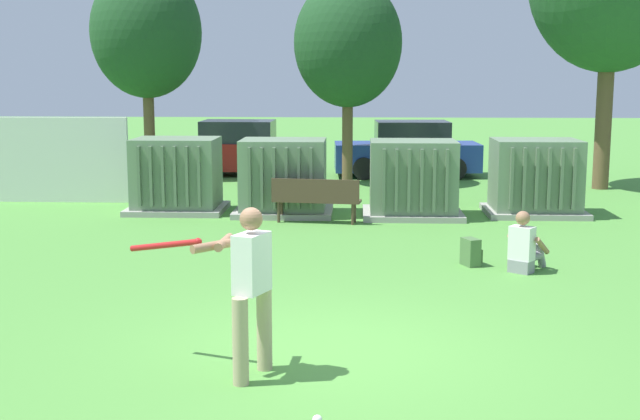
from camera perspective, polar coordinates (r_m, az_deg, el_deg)
name	(u,v)px	position (r m, az deg, el deg)	size (l,w,h in m)	color
ground_plane	(335,350)	(9.51, 1.02, -9.42)	(96.00, 96.00, 0.00)	#51933D
fence_panel	(28,160)	(21.10, -19.13, 3.23)	(4.80, 0.12, 2.00)	silver
transformer_west	(177,176)	(18.80, -9.65, 2.28)	(2.10, 1.70, 1.62)	#9E9B93
transformer_mid_west	(283,178)	(18.21, -2.48, 2.18)	(2.10, 1.70, 1.62)	#9E9B93
transformer_mid_east	(413,180)	(18.00, 6.28, 2.04)	(2.10, 1.70, 1.62)	#9E9B93
transformer_east	(535,178)	(18.74, 14.32, 2.10)	(2.10, 1.70, 1.62)	#9E9B93
park_bench	(316,197)	(17.13, -0.27, 0.87)	(1.84, 0.64, 0.92)	#4C3828
batter	(247,282)	(8.49, -4.95, -4.90)	(1.56, 0.91, 1.74)	tan
sports_ball	(317,420)	(7.61, -0.19, -13.98)	(0.09, 0.09, 0.09)	white
seated_spectator	(525,247)	(13.40, 13.65, -2.47)	(0.70, 0.77, 0.96)	gray
backpack	(471,252)	(13.65, 10.17, -2.83)	(0.35, 0.37, 0.44)	#4C723F
tree_left	(146,33)	(25.17, -11.65, 11.64)	(3.16, 3.16, 6.05)	brown
tree_center_left	(348,43)	(22.99, 1.90, 11.18)	(2.90, 2.90, 5.53)	brown
parked_car_leftmost	(235,150)	(25.32, -5.77, 4.07)	(4.22, 1.96, 1.62)	maroon
parked_car_left_of_center	(408,151)	(25.01, 5.95, 4.01)	(4.28, 2.08, 1.62)	navy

